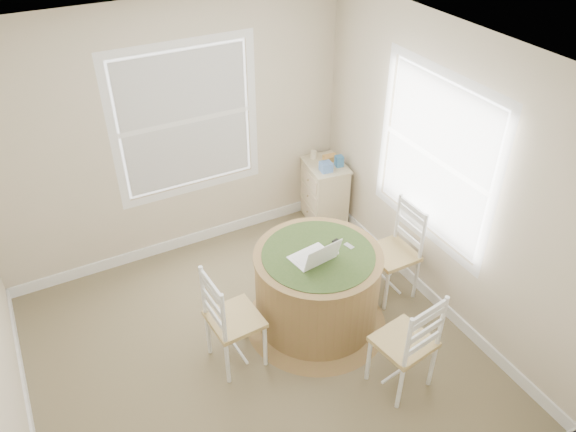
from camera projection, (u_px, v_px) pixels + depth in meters
room at (261, 221)px, 4.25m from camera, size 3.64×3.64×2.64m
round_table at (317, 286)px, 4.93m from camera, size 1.29×1.29×0.80m
chair_left at (235, 319)px, 4.55m from camera, size 0.43×0.44×0.95m
chair_near at (404, 341)px, 4.35m from camera, size 0.48×0.46×0.95m
chair_right at (392, 253)px, 5.24m from camera, size 0.40×0.42×0.95m
laptop at (314, 257)px, 4.65m from camera, size 0.39×0.35×0.24m
mouse at (335, 251)px, 4.74m from camera, size 0.08×0.11×0.03m
phone at (349, 246)px, 4.81m from camera, size 0.06×0.10×0.02m
keys at (336, 242)px, 4.86m from camera, size 0.07×0.06×0.02m
corner_chest at (324, 192)px, 6.31m from camera, size 0.48×0.60×0.72m
tissue_box at (326, 166)px, 5.97m from camera, size 0.13×0.13×0.10m
box_yellow at (330, 158)px, 6.15m from camera, size 0.16×0.12×0.06m
box_blue at (338, 161)px, 6.04m from camera, size 0.09×0.09×0.12m
cup_cream at (314, 155)px, 6.18m from camera, size 0.07×0.07×0.09m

